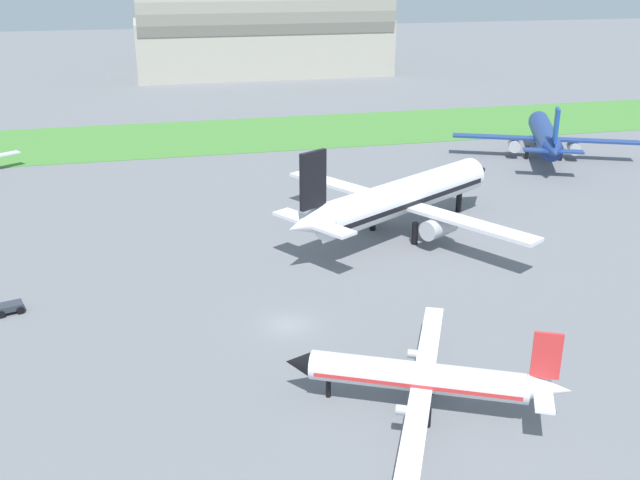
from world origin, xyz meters
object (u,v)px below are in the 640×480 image
(airplane_parked_jet_far, at_px, (545,136))
(airplane_midfield_jet, at_px, (401,198))
(baggage_cart_near_gate, at_px, (9,307))
(airplane_foreground_turboprop, at_px, (423,377))

(airplane_parked_jet_far, bearing_deg, airplane_midfield_jet, 152.89)
(airplane_parked_jet_far, relative_size, baggage_cart_near_gate, 9.98)
(airplane_foreground_turboprop, height_order, baggage_cart_near_gate, airplane_foreground_turboprop)
(baggage_cart_near_gate, bearing_deg, airplane_foreground_turboprop, -53.28)
(airplane_parked_jet_far, xyz_separation_m, baggage_cart_near_gate, (-76.58, -38.93, -3.19))
(airplane_parked_jet_far, relative_size, airplane_midfield_jet, 0.87)
(airplane_parked_jet_far, bearing_deg, airplane_foreground_turboprop, 168.19)
(airplane_parked_jet_far, xyz_separation_m, airplane_foreground_turboprop, (-44.93, -62.29, -1.13))
(airplane_parked_jet_far, height_order, baggage_cart_near_gate, airplane_parked_jet_far)
(airplane_midfield_jet, distance_m, baggage_cart_near_gate, 43.61)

